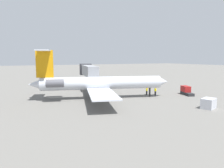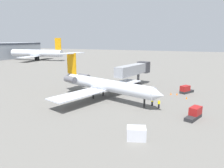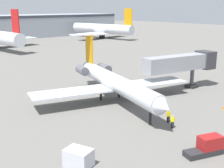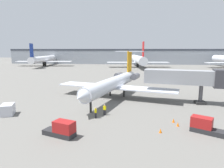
# 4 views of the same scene
# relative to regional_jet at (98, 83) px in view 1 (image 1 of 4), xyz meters

# --- Properties ---
(ground_plane) EXTENTS (400.00, 400.00, 0.10)m
(ground_plane) POSITION_rel_regional_jet_xyz_m (1.82, 0.94, -3.30)
(ground_plane) COLOR #66635E
(regional_jet) EXTENTS (25.70, 27.71, 9.67)m
(regional_jet) POSITION_rel_regional_jet_xyz_m (0.00, 0.00, 0.00)
(regional_jet) COLOR silver
(regional_jet) RESTS_ON ground_plane
(jet_bridge) EXTENTS (14.95, 5.84, 6.51)m
(jet_bridge) POSITION_rel_regional_jet_xyz_m (14.14, -3.27, 1.55)
(jet_bridge) COLOR gray
(jet_bridge) RESTS_ON ground_plane
(ground_crew_marshaller) EXTENTS (0.38, 0.46, 1.69)m
(ground_crew_marshaller) POSITION_rel_regional_jet_xyz_m (-1.93, -13.12, -2.39)
(ground_crew_marshaller) COLOR black
(ground_crew_marshaller) RESTS_ON ground_plane
(ground_crew_loader) EXTENTS (0.47, 0.38, 1.69)m
(ground_crew_loader) POSITION_rel_regional_jet_xyz_m (-0.79, -11.59, -2.39)
(ground_crew_loader) COLOR black
(ground_crew_loader) RESTS_ON ground_plane
(baggage_tug_lead) EXTENTS (4.16, 3.24, 1.90)m
(baggage_tug_lead) POSITION_rel_regional_jet_xyz_m (12.13, -16.94, -2.41)
(baggage_tug_lead) COLOR #262628
(baggage_tug_lead) RESTS_ON ground_plane
(baggage_tug_trailing) EXTENTS (4.24, 2.68, 1.90)m
(baggage_tug_trailing) POSITION_rel_regional_jet_xyz_m (-4.77, -19.55, -2.41)
(baggage_tug_trailing) COLOR #262628
(baggage_tug_trailing) RESTS_ON ground_plane
(cargo_container_uld) EXTENTS (2.48, 2.93, 1.69)m
(cargo_container_uld) POSITION_rel_regional_jet_xyz_m (-15.77, -12.86, -2.40)
(cargo_container_uld) COLOR silver
(cargo_container_uld) RESTS_ON ground_plane
(traffic_cone_near) EXTENTS (0.36, 0.36, 0.55)m
(traffic_cone_near) POSITION_rel_regional_jet_xyz_m (6.80, -17.52, -2.97)
(traffic_cone_near) COLOR orange
(traffic_cone_near) RESTS_ON ground_plane
(traffic_cone_mid) EXTENTS (0.36, 0.36, 0.55)m
(traffic_cone_mid) POSITION_rel_regional_jet_xyz_m (9.42, -15.20, -2.97)
(traffic_cone_mid) COLOR orange
(traffic_cone_mid) RESTS_ON ground_plane
(traffic_cone_far) EXTENTS (0.36, 0.36, 0.55)m
(traffic_cone_far) POSITION_rel_regional_jet_xyz_m (9.14, -13.84, -2.97)
(traffic_cone_far) COLOR orange
(traffic_cone_far) RESTS_ON ground_plane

